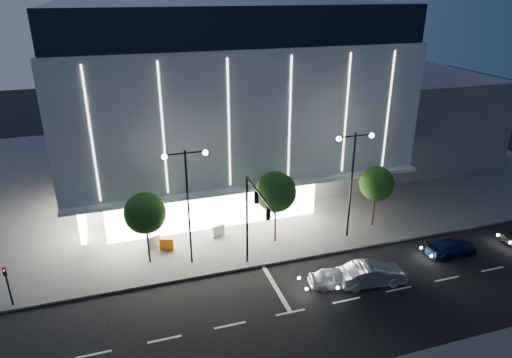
{
  "coord_description": "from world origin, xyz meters",
  "views": [
    {
      "loc": [
        -7.25,
        -23.31,
        19.15
      ],
      "look_at": [
        2.97,
        8.85,
        5.0
      ],
      "focal_mm": 32.0,
      "sensor_mm": 36.0,
      "label": 1
    }
  ],
  "objects": [
    {
      "name": "ground",
      "position": [
        0.0,
        0.0,
        0.0
      ],
      "size": [
        160.0,
        160.0,
        0.0
      ],
      "primitive_type": "plane",
      "color": "black",
      "rests_on": "ground"
    },
    {
      "name": "sidewalk_museum",
      "position": [
        5.0,
        24.0,
        0.07
      ],
      "size": [
        70.0,
        40.0,
        0.15
      ],
      "primitive_type": "cube",
      "color": "#474747",
      "rests_on": "ground"
    },
    {
      "name": "museum",
      "position": [
        2.98,
        22.31,
        9.27
      ],
      "size": [
        30.0,
        25.8,
        18.0
      ],
      "color": "#4C4C51",
      "rests_on": "ground"
    },
    {
      "name": "annex_building",
      "position": [
        26.0,
        24.0,
        5.0
      ],
      "size": [
        16.0,
        20.0,
        10.0
      ],
      "primitive_type": "cube",
      "color": "#4C4C51",
      "rests_on": "ground"
    },
    {
      "name": "traffic_mast",
      "position": [
        1.0,
        3.34,
        5.03
      ],
      "size": [
        0.33,
        5.89,
        7.07
      ],
      "color": "black",
      "rests_on": "ground"
    },
    {
      "name": "street_lamp_west",
      "position": [
        -3.0,
        6.0,
        5.96
      ],
      "size": [
        3.16,
        0.36,
        9.0
      ],
      "color": "black",
      "rests_on": "ground"
    },
    {
      "name": "street_lamp_east",
      "position": [
        10.0,
        6.0,
        5.96
      ],
      "size": [
        3.16,
        0.36,
        9.0
      ],
      "color": "black",
      "rests_on": "ground"
    },
    {
      "name": "ped_signal_far",
      "position": [
        -15.0,
        4.5,
        1.89
      ],
      "size": [
        0.22,
        0.24,
        3.0
      ],
      "color": "black",
      "rests_on": "ground"
    },
    {
      "name": "tree_left",
      "position": [
        -5.97,
        7.02,
        4.03
      ],
      "size": [
        3.02,
        3.02,
        5.72
      ],
      "color": "black",
      "rests_on": "ground"
    },
    {
      "name": "tree_mid",
      "position": [
        4.03,
        7.02,
        4.33
      ],
      "size": [
        3.25,
        3.25,
        6.15
      ],
      "color": "black",
      "rests_on": "ground"
    },
    {
      "name": "tree_right",
      "position": [
        13.03,
        7.02,
        3.88
      ],
      "size": [
        2.91,
        2.91,
        5.51
      ],
      "color": "black",
      "rests_on": "ground"
    },
    {
      "name": "car_lead",
      "position": [
        6.04,
        0.22,
        0.65
      ],
      "size": [
        4.0,
        2.05,
        1.3
      ],
      "primitive_type": "imported",
      "rotation": [
        0.0,
        0.0,
        1.43
      ],
      "color": "#B2B5BA",
      "rests_on": "ground"
    },
    {
      "name": "car_second",
      "position": [
        8.5,
        -0.33,
        0.78
      ],
      "size": [
        4.9,
        2.13,
        1.57
      ],
      "primitive_type": "imported",
      "rotation": [
        0.0,
        0.0,
        1.47
      ],
      "color": "#B8BDC1",
      "rests_on": "ground"
    },
    {
      "name": "car_third",
      "position": [
        16.44,
        1.16,
        0.61
      ],
      "size": [
        4.2,
        1.73,
        1.22
      ],
      "primitive_type": "imported",
      "rotation": [
        0.0,
        0.0,
        1.58
      ],
      "color": "#132549",
      "rests_on": "ground"
    },
    {
      "name": "barrier_b",
      "position": [
        -5.51,
        8.95,
        0.65
      ],
      "size": [
        1.13,
        0.54,
        1.0
      ],
      "primitive_type": "cube",
      "rotation": [
        0.0,
        0.0,
        0.27
      ],
      "color": "silver",
      "rests_on": "sidewalk_museum"
    },
    {
      "name": "barrier_c",
      "position": [
        -4.55,
        8.26,
        0.65
      ],
      "size": [
        1.11,
        0.65,
        1.0
      ],
      "primitive_type": "cube",
      "rotation": [
        0.0,
        0.0,
        -0.39
      ],
      "color": "orange",
      "rests_on": "sidewalk_museum"
    },
    {
      "name": "barrier_d",
      "position": [
        -0.21,
        9.15,
        0.65
      ],
      "size": [
        1.13,
        0.56,
        1.0
      ],
      "primitive_type": "cube",
      "rotation": [
        0.0,
        0.0,
        0.29
      ],
      "color": "white",
      "rests_on": "sidewalk_museum"
    }
  ]
}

